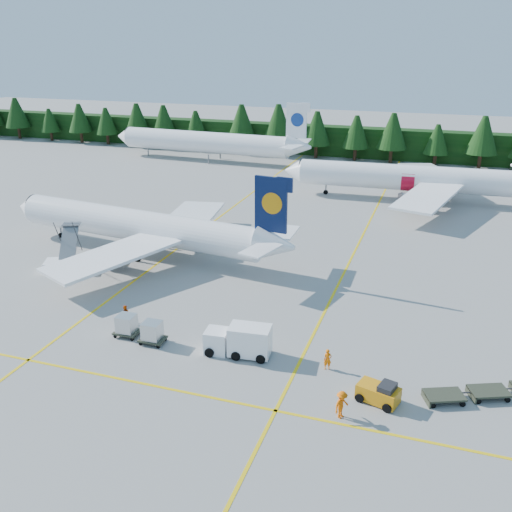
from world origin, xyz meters
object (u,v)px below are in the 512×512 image
(airstairs, at_px, (67,262))
(airliner_navy, at_px, (132,225))
(service_truck, at_px, (238,340))
(airliner_red, at_px, (404,178))
(baggage_tug, at_px, (379,393))

(airstairs, bearing_deg, airliner_navy, 37.15)
(airstairs, height_order, service_truck, airstairs)
(airliner_navy, xyz_separation_m, airliner_red, (27.46, 33.00, 0.19))
(airliner_navy, distance_m, airstairs, 8.50)
(airliner_red, bearing_deg, airliner_navy, -132.69)
(airliner_navy, distance_m, airliner_red, 42.93)
(airliner_navy, xyz_separation_m, service_truck, (19.45, -17.67, -1.95))
(service_truck, distance_m, baggage_tug, 11.67)
(baggage_tug, bearing_deg, airliner_navy, 162.65)
(airliner_red, height_order, service_truck, airliner_red)
(airstairs, relative_size, baggage_tug, 2.20)
(airliner_red, height_order, airstairs, airliner_red)
(service_truck, bearing_deg, airliner_red, 75.33)
(airliner_red, distance_m, service_truck, 51.34)
(service_truck, height_order, baggage_tug, service_truck)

